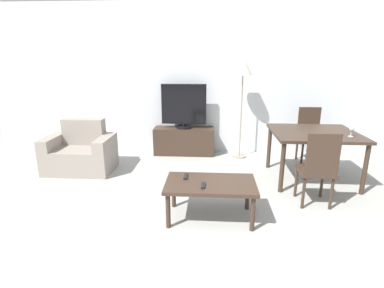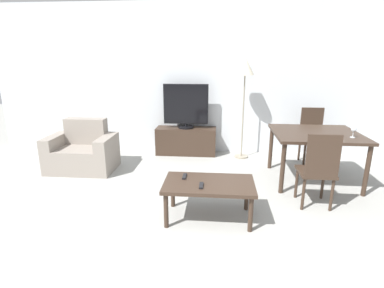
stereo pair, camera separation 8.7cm
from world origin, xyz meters
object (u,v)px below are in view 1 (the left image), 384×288
at_px(dining_table, 314,137).
at_px(remote_secondary, 203,185).
at_px(dining_chair_far, 309,133).
at_px(floor_lamp, 243,72).
at_px(armchair, 81,153).
at_px(wine_glass_left, 352,129).
at_px(dining_chair_near, 318,167).
at_px(coffee_table, 210,187).
at_px(tv, 184,106).
at_px(tv_stand, 184,141).
at_px(remote_primary, 186,176).

xyz_separation_m(dining_table, remote_secondary, (-1.55, -1.32, -0.21)).
height_order(dining_chair_far, floor_lamp, floor_lamp).
bearing_deg(dining_chair_far, armchair, -169.56).
distance_m(dining_chair_far, wine_glass_left, 1.16).
height_order(dining_chair_near, dining_chair_far, same).
distance_m(coffee_table, wine_glass_left, 2.14).
distance_m(tv, coffee_table, 2.42).
bearing_deg(tv, coffee_table, -77.69).
xyz_separation_m(tv_stand, remote_secondary, (0.43, -2.42, 0.19)).
height_order(dining_chair_near, floor_lamp, floor_lamp).
height_order(remote_primary, remote_secondary, same).
bearing_deg(tv, floor_lamp, -5.94).
relative_size(dining_table, dining_chair_far, 1.27).
xyz_separation_m(floor_lamp, wine_glass_left, (1.34, -1.25, -0.67)).
relative_size(tv_stand, remote_primary, 7.33).
xyz_separation_m(dining_chair_far, wine_glass_left, (0.18, -1.10, 0.32)).
relative_size(dining_chair_near, remote_primary, 6.21).
distance_m(tv, floor_lamp, 1.19).
distance_m(tv_stand, remote_secondary, 2.47).
relative_size(dining_table, remote_secondary, 7.86).
distance_m(dining_table, remote_primary, 2.07).
bearing_deg(wine_glass_left, dining_chair_near, -135.08).
relative_size(dining_chair_far, wine_glass_left, 6.38).
bearing_deg(floor_lamp, dining_chair_near, -67.81).
xyz_separation_m(dining_chair_near, remote_secondary, (-1.34, -0.48, -0.07)).
height_order(armchair, coffee_table, armchair).
distance_m(tv, remote_secondary, 2.50).
relative_size(coffee_table, floor_lamp, 0.57).
bearing_deg(armchair, tv_stand, 31.26).
relative_size(tv, remote_secondary, 5.39).
bearing_deg(dining_chair_near, tv_stand, 132.28).
bearing_deg(coffee_table, remote_primary, 156.24).
relative_size(tv_stand, dining_chair_near, 1.18).
bearing_deg(remote_secondary, tv, 99.97).
relative_size(tv, dining_chair_near, 0.87).
bearing_deg(dining_table, armchair, 177.52).
distance_m(dining_table, wine_glass_left, 0.50).
relative_size(dining_chair_near, remote_secondary, 6.21).
relative_size(armchair, dining_chair_far, 1.10).
height_order(tv_stand, tv, tv).
xyz_separation_m(tv, coffee_table, (0.50, -2.31, -0.52)).
bearing_deg(wine_glass_left, floor_lamp, 137.07).
bearing_deg(floor_lamp, tv_stand, 173.92).
xyz_separation_m(coffee_table, dining_chair_far, (1.68, 2.06, 0.13)).
xyz_separation_m(remote_primary, wine_glass_left, (2.14, 0.83, 0.39)).
xyz_separation_m(tv, remote_primary, (0.22, -2.19, -0.46)).
distance_m(floor_lamp, remote_secondary, 2.62).
distance_m(coffee_table, dining_chair_near, 1.32).
relative_size(dining_chair_near, wine_glass_left, 6.38).
bearing_deg(tv, remote_secondary, -80.03).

